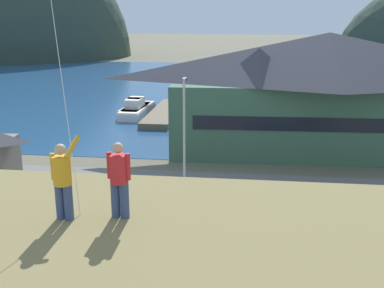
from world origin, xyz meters
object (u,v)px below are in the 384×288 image
Objects in this scene: parked_car_mid_row_far at (384,221)px; wharf_dock at (165,113)px; parked_car_mid_row_center at (289,201)px; parking_light_pole at (184,129)px; harbor_lodge at (326,90)px; moored_boat_wharfside at (137,109)px; person_companion at (119,178)px; moored_boat_inner_slip at (135,110)px; moored_boat_outer_mooring at (196,109)px; parked_car_mid_row_near at (240,262)px; parked_car_corner_spot at (63,198)px; person_kite_flyer at (63,179)px; parked_car_front_row_red at (32,251)px.

wharf_dock is at bearing 119.59° from parked_car_mid_row_far.
parked_car_mid_row_far and parked_car_mid_row_center have the same top height.
harbor_lodge is at bearing 47.99° from parking_light_pole.
moored_boat_wharfside is 46.78m from person_companion.
parked_car_mid_row_far is (20.79, -30.61, 0.34)m from moored_boat_wharfside.
moored_boat_inner_slip is 26.51m from parking_light_pole.
moored_boat_inner_slip is (-7.22, -1.33, -0.00)m from moored_boat_outer_mooring.
moored_boat_wharfside is at bearing 110.36° from parked_car_mid_row_near.
wharf_dock is at bearing 99.03° from person_companion.
parked_car_corner_spot is (2.65, -28.69, 0.34)m from moored_boat_inner_slip.
parking_light_pole is at bearing -69.04° from moored_boat_inner_slip.
moored_boat_wharfside reaches higher than wharf_dock.
person_kite_flyer reaches higher than person_companion.
person_kite_flyer is at bearing -127.78° from parked_car_mid_row_far.
moored_boat_inner_slip is at bearing 102.07° from person_kite_flyer.
parked_car_mid_row_far is 2.45× the size of person_companion.
moored_boat_wharfside reaches higher than parked_car_mid_row_far.
parked_car_mid_row_center is at bearing 72.08° from person_companion.
moored_boat_inner_slip is (-20.04, 12.68, -4.71)m from harbor_lodge.
person_companion is (-2.64, -9.10, 7.02)m from parked_car_mid_row_near.
parking_light_pole reaches higher than parked_car_mid_row_near.
parked_car_mid_row_center is at bearing -105.10° from harbor_lodge.
parked_car_mid_row_far is 2.29× the size of person_kite_flyer.
person_kite_flyer is (-3.83, -9.35, 7.04)m from parked_car_mid_row_near.
moored_boat_inner_slip reaches higher than parked_car_mid_row_near.
wharf_dock is 30.76m from parked_car_mid_row_center.
parked_car_mid_row_near is 12.32m from person_kite_flyer.
moored_boat_wharfside reaches higher than parked_car_corner_spot.
parked_car_mid_row_center is at bearing -24.48° from parking_light_pole.
moored_boat_outer_mooring is 1.92× the size of parked_car_mid_row_near.
person_kite_flyer reaches higher than parking_light_pole.
parked_car_mid_row_near is (9.74, -35.57, 0.71)m from wharf_dock.
parked_car_mid_row_near is at bearing -110.01° from parked_car_mid_row_center.
person_kite_flyer is (2.26, -45.67, 7.38)m from moored_boat_outer_mooring.
person_kite_flyer is at bearing -87.17° from moored_boat_outer_mooring.
harbor_lodge is at bearing 42.64° from parked_car_corner_spot.
parked_car_corner_spot is 8.63m from parking_light_pole.
person_companion is at bearing -86.22° from parking_light_pole.
wharf_dock is 35.76m from parked_car_front_row_red.
parked_car_mid_row_near and parked_car_front_row_red have the same top height.
person_kite_flyer is (-10.55, -31.66, 2.67)m from harbor_lodge.
moored_boat_outer_mooring is 26.19m from parking_light_pole.
person_kite_flyer reaches higher than parked_car_mid_row_far.
wharf_dock is 3.59× the size of parked_car_mid_row_center.
parked_car_mid_row_center is at bearing -59.79° from moored_boat_inner_slip.
wharf_dock is 3.60m from moored_boat_wharfside.
person_kite_flyer is 1.22m from person_companion.
parking_light_pole reaches higher than moored_boat_wharfside.
parking_light_pole is 4.41× the size of person_companion.
moored_boat_wharfside is 46.77m from person_kite_flyer.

